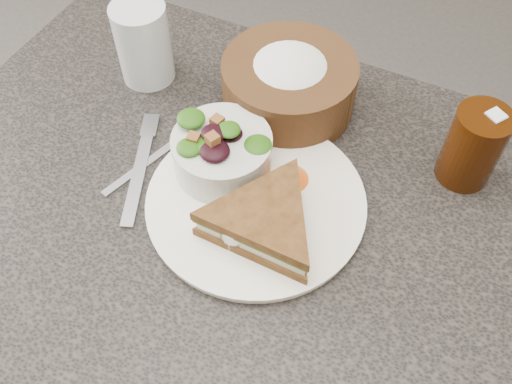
{
  "coord_description": "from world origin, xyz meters",
  "views": [
    {
      "loc": [
        0.2,
        -0.39,
        1.39
      ],
      "look_at": [
        0.01,
        0.01,
        0.78
      ],
      "focal_mm": 40.0,
      "sensor_mm": 36.0,
      "label": 1
    }
  ],
  "objects": [
    {
      "name": "dinner_plate",
      "position": [
        0.01,
        0.01,
        0.76
      ],
      "size": [
        0.29,
        0.29,
        0.01
      ],
      "primitive_type": "cylinder",
      "color": "white",
      "rests_on": "dining_table"
    },
    {
      "name": "floor",
      "position": [
        0.0,
        0.0,
        0.0
      ],
      "size": [
        6.0,
        6.0,
        0.0
      ],
      "primitive_type": "plane",
      "color": "#484643",
      "rests_on": "ground"
    },
    {
      "name": "cola_glass",
      "position": [
        0.24,
        0.19,
        0.81
      ],
      "size": [
        0.08,
        0.08,
        0.13
      ],
      "primitive_type": null,
      "rotation": [
        0.0,
        0.0,
        0.0
      ],
      "color": "black",
      "rests_on": "dining_table"
    },
    {
      "name": "dining_table",
      "position": [
        0.0,
        0.0,
        0.38
      ],
      "size": [
        1.0,
        0.7,
        0.75
      ],
      "primitive_type": "cube",
      "color": "black",
      "rests_on": "floor"
    },
    {
      "name": "orange_wedge",
      "position": [
        0.03,
        0.06,
        0.77
      ],
      "size": [
        0.06,
        0.06,
        0.02
      ],
      "primitive_type": "cone",
      "rotation": [
        0.0,
        0.0,
        0.11
      ],
      "color": "#F35B13",
      "rests_on": "dinner_plate"
    },
    {
      "name": "salad_bowl",
      "position": [
        -0.06,
        0.04,
        0.8
      ],
      "size": [
        0.15,
        0.15,
        0.08
      ],
      "primitive_type": null,
      "rotation": [
        0.0,
        0.0,
        -0.13
      ],
      "color": "silver",
      "rests_on": "dinner_plate"
    },
    {
      "name": "dressing_ramekin",
      "position": [
        0.01,
        -0.05,
        0.78
      ],
      "size": [
        0.07,
        0.07,
        0.04
      ],
      "primitive_type": "cylinder",
      "rotation": [
        0.0,
        0.0,
        -0.22
      ],
      "color": "#969697",
      "rests_on": "dinner_plate"
    },
    {
      "name": "knife",
      "position": [
        -0.17,
        0.02,
        0.75
      ],
      "size": [
        0.06,
        0.17,
        0.0
      ],
      "primitive_type": "cube",
      "rotation": [
        0.0,
        0.0,
        -0.31
      ],
      "color": "#9EA0A7",
      "rests_on": "dining_table"
    },
    {
      "name": "water_glass",
      "position": [
        -0.27,
        0.17,
        0.81
      ],
      "size": [
        0.1,
        0.1,
        0.13
      ],
      "primitive_type": "cylinder",
      "rotation": [
        0.0,
        0.0,
        0.19
      ],
      "color": "silver",
      "rests_on": "dining_table"
    },
    {
      "name": "bread_basket",
      "position": [
        -0.03,
        0.2,
        0.81
      ],
      "size": [
        0.25,
        0.25,
        0.11
      ],
      "primitive_type": null,
      "rotation": [
        0.0,
        0.0,
        0.29
      ],
      "color": "#462E19",
      "rests_on": "dining_table"
    },
    {
      "name": "sandwich",
      "position": [
        0.04,
        -0.03,
        0.79
      ],
      "size": [
        0.19,
        0.19,
        0.05
      ],
      "primitive_type": null,
      "rotation": [
        0.0,
        0.0,
        -0.02
      ],
      "color": "brown",
      "rests_on": "dinner_plate"
    },
    {
      "name": "fork",
      "position": [
        -0.17,
        -0.01,
        0.75
      ],
      "size": [
        0.09,
        0.18,
        0.0
      ],
      "primitive_type": "cube",
      "rotation": [
        0.0,
        0.0,
        0.39
      ],
      "color": "#979CA6",
      "rests_on": "dining_table"
    }
  ]
}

